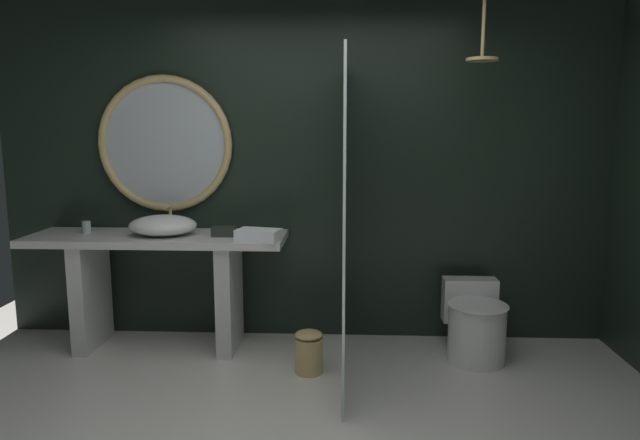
{
  "coord_description": "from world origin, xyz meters",
  "views": [
    {
      "loc": [
        0.31,
        -2.56,
        1.64
      ],
      "look_at": [
        0.14,
        0.96,
        1.07
      ],
      "focal_mm": 32.25,
      "sensor_mm": 36.0,
      "label": 1
    }
  ],
  "objects": [
    {
      "name": "shower_glass_panel",
      "position": [
        0.3,
        1.15,
        1.04
      ],
      "size": [
        0.02,
        1.4,
        2.08
      ],
      "primitive_type": "cube",
      "color": "silver",
      "rests_on": "ground_plane"
    },
    {
      "name": "round_wall_mirror",
      "position": [
        -1.09,
        1.81,
        1.52
      ],
      "size": [
        1.04,
        0.06,
        1.04
      ],
      "color": "tan"
    },
    {
      "name": "waste_bin",
      "position": [
        0.06,
        1.12,
        0.15
      ],
      "size": [
        0.19,
        0.19,
        0.3
      ],
      "color": "tan",
      "rests_on": "ground_plane"
    },
    {
      "name": "vanity_counter",
      "position": [
        -1.09,
        1.54,
        0.58
      ],
      "size": [
        1.89,
        0.58,
        0.86
      ],
      "color": "silver",
      "rests_on": "ground_plane"
    },
    {
      "name": "vessel_sink",
      "position": [
        -1.03,
        1.52,
        0.94
      ],
      "size": [
        0.49,
        0.4,
        0.2
      ],
      "color": "white",
      "rests_on": "vanity_counter"
    },
    {
      "name": "toilet",
      "position": [
        1.23,
        1.43,
        0.25
      ],
      "size": [
        0.42,
        0.59,
        0.53
      ],
      "color": "white",
      "rests_on": "ground_plane"
    },
    {
      "name": "folded_hand_towel",
      "position": [
        -0.3,
        1.35,
        0.9
      ],
      "size": [
        0.33,
        0.25,
        0.08
      ],
      "primitive_type": "cube",
      "rotation": [
        0.0,
        0.0,
        -0.23
      ],
      "color": "white",
      "rests_on": "vanity_counter"
    },
    {
      "name": "tumbler_cup",
      "position": [
        -1.64,
        1.59,
        0.91
      ],
      "size": [
        0.06,
        0.06,
        0.09
      ],
      "primitive_type": "cylinder",
      "color": "silver",
      "rests_on": "vanity_counter"
    },
    {
      "name": "rain_shower_head",
      "position": [
        1.2,
        1.42,
        2.13
      ],
      "size": [
        0.21,
        0.21,
        0.42
      ],
      "color": "tan"
    },
    {
      "name": "back_wall_panel",
      "position": [
        0.0,
        1.9,
        1.3
      ],
      "size": [
        4.8,
        0.1,
        2.6
      ],
      "primitive_type": "cube",
      "color": "black",
      "rests_on": "ground_plane"
    },
    {
      "name": "tissue_box",
      "position": [
        -0.58,
        1.51,
        0.9
      ],
      "size": [
        0.17,
        0.11,
        0.07
      ],
      "primitive_type": "cube",
      "color": "#282D28",
      "rests_on": "vanity_counter"
    }
  ]
}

